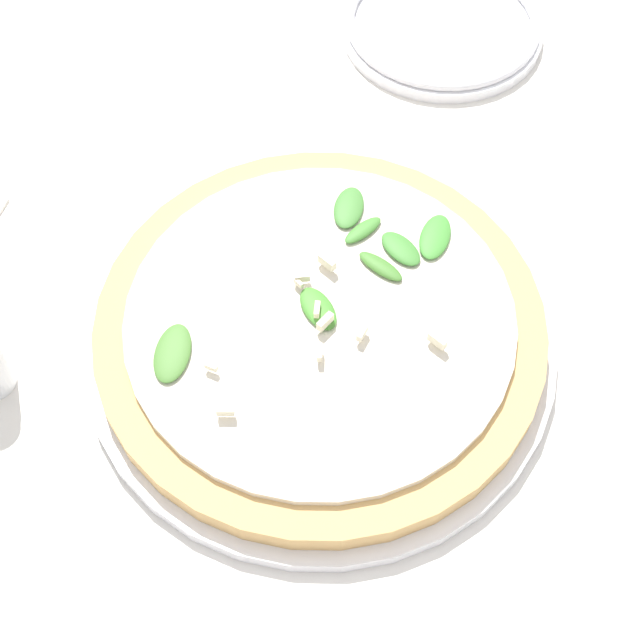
# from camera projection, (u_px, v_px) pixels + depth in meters

# --- Properties ---
(ground_plane) EXTENTS (6.00, 6.00, 0.00)m
(ground_plane) POSITION_uv_depth(u_px,v_px,m) (322.00, 304.00, 0.65)
(ground_plane) COLOR silver
(pizza_arugula_main) EXTENTS (0.33, 0.33, 0.05)m
(pizza_arugula_main) POSITION_uv_depth(u_px,v_px,m) (320.00, 330.00, 0.62)
(pizza_arugula_main) COLOR white
(pizza_arugula_main) RESTS_ON ground_plane
(side_plate_white) EXTENTS (0.18, 0.18, 0.02)m
(side_plate_white) POSITION_uv_depth(u_px,v_px,m) (442.00, 26.00, 0.81)
(side_plate_white) COLOR white
(side_plate_white) RESTS_ON ground_plane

